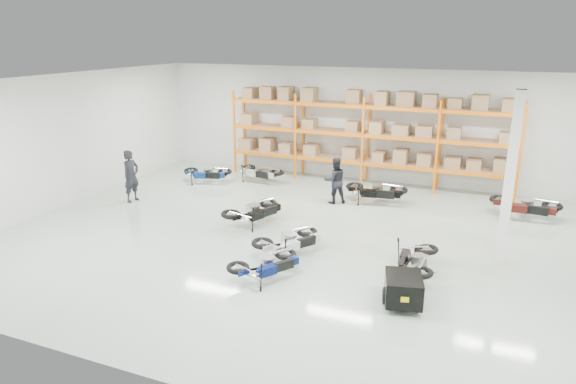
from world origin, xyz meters
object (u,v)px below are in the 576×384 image
at_px(moto_silver_left, 290,237).
at_px(person_left, 131,176).
at_px(moto_back_b, 259,169).
at_px(moto_back_c, 376,187).
at_px(moto_black_far_left, 255,207).
at_px(moto_back_a, 206,170).
at_px(person_back, 335,180).
at_px(moto_blue_centre, 267,260).
at_px(trailer, 403,289).
at_px(moto_back_d, 526,202).
at_px(moto_touring_right, 416,256).

distance_m(moto_silver_left, person_left, 7.36).
bearing_deg(moto_back_b, moto_back_c, -88.02).
height_order(moto_black_far_left, moto_back_a, moto_black_far_left).
bearing_deg(person_back, moto_black_far_left, 27.59).
height_order(moto_blue_centre, moto_back_b, moto_back_b).
distance_m(moto_black_far_left, moto_back_b, 4.87).
relative_size(moto_back_c, person_left, 1.01).
height_order(moto_silver_left, person_back, person_back).
relative_size(trailer, person_back, 1.05).
relative_size(moto_blue_centre, moto_silver_left, 0.94).
bearing_deg(moto_black_far_left, person_back, -95.73).
xyz_separation_m(moto_black_far_left, moto_back_d, (7.87, 3.80, 0.02)).
bearing_deg(moto_blue_centre, moto_back_a, -17.58).
height_order(moto_blue_centre, person_back, person_back).
bearing_deg(trailer, moto_silver_left, 141.26).
bearing_deg(person_back, moto_silver_left, 59.41).
bearing_deg(person_left, moto_back_b, -31.10).
relative_size(moto_blue_centre, moto_back_c, 0.88).
bearing_deg(moto_back_c, moto_silver_left, 162.42).
distance_m(moto_blue_centre, moto_back_b, 8.70).
relative_size(moto_blue_centre, person_back, 1.01).
bearing_deg(moto_back_a, moto_back_d, -103.19).
distance_m(moto_back_c, person_back, 1.47).
height_order(trailer, person_back, person_back).
relative_size(moto_touring_right, moto_back_c, 0.91).
xyz_separation_m(moto_blue_centre, person_back, (-0.28, 6.34, 0.32)).
relative_size(moto_black_far_left, moto_back_d, 0.97).
bearing_deg(moto_blue_centre, moto_back_b, -31.34).
bearing_deg(moto_touring_right, moto_back_b, 137.14).
xyz_separation_m(moto_silver_left, moto_back_c, (1.09, 5.34, 0.04)).
height_order(moto_back_b, moto_back_c, moto_back_c).
relative_size(trailer, moto_back_d, 0.91).
bearing_deg(moto_touring_right, person_left, 165.82).
bearing_deg(person_left, moto_silver_left, -100.79).
relative_size(moto_touring_right, person_left, 0.93).
bearing_deg(trailer, person_back, 105.64).
xyz_separation_m(moto_silver_left, trailer, (3.33, -1.55, -0.13)).
bearing_deg(moto_back_d, person_back, 99.55).
bearing_deg(person_back, moto_back_a, -38.29).
bearing_deg(moto_blue_centre, moto_back_c, -66.93).
xyz_separation_m(moto_blue_centre, person_left, (-7.03, 3.76, 0.42)).
height_order(moto_touring_right, moto_back_d, moto_back_d).
relative_size(moto_silver_left, moto_back_c, 0.94).
relative_size(moto_silver_left, moto_back_a, 1.04).
bearing_deg(moto_touring_right, moto_black_far_left, 159.54).
bearing_deg(moto_back_c, person_left, 105.08).
bearing_deg(moto_back_c, moto_back_b, 73.96).
bearing_deg(moto_touring_right, moto_back_d, 62.31).
bearing_deg(moto_back_c, moto_black_far_left, 133.83).
bearing_deg(moto_back_b, person_left, 154.13).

